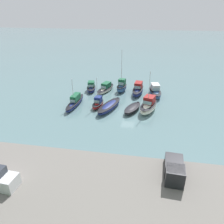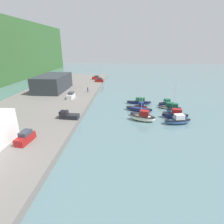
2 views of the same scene
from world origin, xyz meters
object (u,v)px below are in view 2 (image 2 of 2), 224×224
object	(u,v)px
moored_boat_0	(143,117)
moored_boat_5	(178,120)
moored_boat_3	(141,106)
dog_on_quay	(93,75)
moored_boat_1	(140,115)
parked_car_0	(99,80)
parked_car_3	(96,78)
moored_boat_8	(169,107)
parked_car_2	(71,96)
moored_boat_6	(175,115)
person_on_quay	(88,89)
moored_boat_9	(166,103)
moored_boat_2	(139,109)
moored_boat_4	(139,102)
moored_boat_7	(174,109)
pickup_truck_0	(68,115)

from	to	relation	value
moored_boat_0	moored_boat_5	world-z (taller)	moored_boat_0
moored_boat_3	dog_on_quay	xyz separation A→B (m)	(53.92, 24.78, 1.13)
dog_on_quay	moored_boat_1	bearing A→B (deg)	38.31
parked_car_0	parked_car_3	size ratio (longest dim) A/B	1.03
moored_boat_1	moored_boat_8	world-z (taller)	moored_boat_8
parked_car_0	parked_car_2	size ratio (longest dim) A/B	1.02
moored_boat_6	parked_car_2	size ratio (longest dim) A/B	1.70
parked_car_2	person_on_quay	distance (m)	9.78
moored_boat_9	person_on_quay	distance (m)	30.23
moored_boat_3	moored_boat_5	xyz separation A→B (m)	(-11.15, -8.34, 0.16)
moored_boat_6	dog_on_quay	bearing A→B (deg)	34.32
moored_boat_9	parked_car_0	bearing A→B (deg)	30.59
dog_on_quay	moored_boat_8	bearing A→B (deg)	48.93
moored_boat_2	moored_boat_9	bearing A→B (deg)	-39.80
moored_boat_1	parked_car_0	world-z (taller)	parked_car_0
parked_car_3	person_on_quay	size ratio (longest dim) A/B	1.99
parked_car_2	moored_boat_8	bearing A→B (deg)	175.42
moored_boat_4	parked_car_0	distance (m)	35.59
moored_boat_0	moored_boat_7	distance (m)	11.57
moored_boat_5	parked_car_3	distance (m)	60.82
moored_boat_8	pickup_truck_0	distance (m)	31.24
pickup_truck_0	moored_boat_9	bearing A→B (deg)	-56.06
moored_boat_1	moored_boat_2	size ratio (longest dim) A/B	0.71
moored_boat_0	moored_boat_7	xyz separation A→B (m)	(6.41, -9.63, 0.04)
moored_boat_4	moored_boat_5	world-z (taller)	moored_boat_4
moored_boat_6	pickup_truck_0	bearing A→B (deg)	107.01
parked_car_3	moored_boat_1	bearing A→B (deg)	-155.65
moored_boat_4	pickup_truck_0	world-z (taller)	moored_boat_4
moored_boat_3	moored_boat_1	bearing A→B (deg)	-178.54
moored_boat_7	parked_car_2	size ratio (longest dim) A/B	2.24
moored_boat_4	moored_boat_8	size ratio (longest dim) A/B	1.19
moored_boat_1	moored_boat_5	world-z (taller)	moored_boat_5
moored_boat_8	moored_boat_9	size ratio (longest dim) A/B	1.36
moored_boat_0	pickup_truck_0	xyz separation A→B (m)	(-3.07, 19.10, 1.16)
moored_boat_9	pickup_truck_0	distance (m)	32.65
moored_boat_4	moored_boat_3	bearing A→B (deg)	-174.89
person_on_quay	moored_boat_3	bearing A→B (deg)	-125.15
moored_boat_9	parked_car_0	distance (m)	41.55
moored_boat_0	parked_car_3	size ratio (longest dim) A/B	1.86
parked_car_3	moored_boat_7	bearing A→B (deg)	-144.36
moored_boat_7	parked_car_0	size ratio (longest dim) A/B	2.20
moored_boat_0	parked_car_2	xyz separation A→B (m)	(14.87, 23.57, 1.26)
moored_boat_8	person_on_quay	distance (m)	31.77
moored_boat_9	person_on_quay	size ratio (longest dim) A/B	2.51
moored_boat_0	parked_car_0	xyz separation A→B (m)	(45.26, 17.86, 1.26)
moored_boat_2	pickup_truck_0	world-z (taller)	pickup_truck_0
moored_boat_6	parked_car_3	xyz separation A→B (m)	(49.53, 29.54, 1.39)
parked_car_2	moored_boat_1	bearing A→B (deg)	156.37
moored_boat_2	parked_car_3	world-z (taller)	parked_car_3
moored_boat_3	moored_boat_5	distance (m)	13.92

